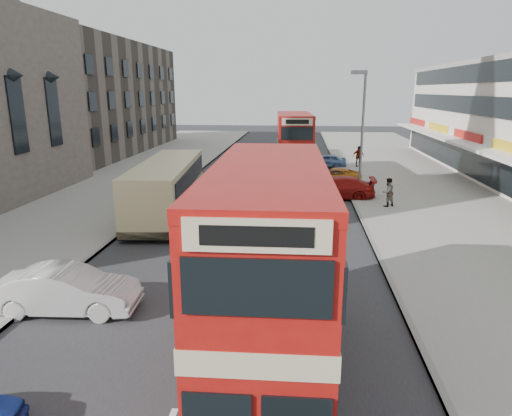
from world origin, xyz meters
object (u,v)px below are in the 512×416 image
at_px(car_left_front, 67,290).
at_px(car_right_c, 326,161).
at_px(bus_main, 269,272).
at_px(bus_second, 294,147).
at_px(car_right_a, 336,188).
at_px(cyclist, 321,179).
at_px(pedestrian_far, 358,156).
at_px(street_lamp, 361,125).
at_px(pedestrian_near, 388,192).
at_px(car_right_b, 334,176).
at_px(coach, 167,186).

relative_size(car_left_front, car_right_c, 1.23).
xyz_separation_m(bus_main, car_left_front, (-6.65, 2.55, -1.96)).
relative_size(bus_second, car_right_a, 1.85).
xyz_separation_m(car_left_front, cyclist, (8.86, 19.33, 0.04)).
height_order(bus_main, pedestrian_far, bus_main).
relative_size(street_lamp, pedestrian_near, 4.65).
xyz_separation_m(bus_second, car_right_b, (3.10, -0.57, -2.07)).
relative_size(street_lamp, car_left_front, 1.80).
bearing_deg(coach, street_lamp, 19.13).
bearing_deg(bus_main, car_right_a, -100.57).
distance_m(coach, pedestrian_far, 21.36).
relative_size(street_lamp, car_right_a, 1.63).
bearing_deg(cyclist, pedestrian_near, -54.80).
bearing_deg(coach, pedestrian_far, 48.09).
bearing_deg(cyclist, pedestrian_far, 66.72).
height_order(car_right_c, pedestrian_near, pedestrian_near).
bearing_deg(pedestrian_near, car_right_b, -100.71).
distance_m(bus_main, car_left_front, 7.39).
height_order(bus_main, car_right_b, bus_main).
distance_m(bus_second, car_right_c, 7.40).
bearing_deg(street_lamp, car_right_b, 103.98).
xyz_separation_m(bus_second, car_right_c, (2.87, 6.52, -2.03)).
distance_m(coach, cyclist, 11.79).
xyz_separation_m(car_left_front, pedestrian_near, (12.64, 14.27, 0.28)).
bearing_deg(pedestrian_near, bus_main, 40.03).
distance_m(car_right_a, cyclist, 2.84).
distance_m(car_right_c, cyclist, 9.54).
bearing_deg(cyclist, bus_second, 122.22).
xyz_separation_m(coach, car_left_front, (0.11, -11.73, -0.93)).
relative_size(car_left_front, car_right_b, 1.09).
height_order(bus_main, pedestrian_near, bus_main).
height_order(car_right_b, pedestrian_far, pedestrian_far).
distance_m(car_left_front, car_right_c, 30.43).
xyz_separation_m(car_right_b, pedestrian_far, (2.69, 7.10, 0.50)).
height_order(street_lamp, coach, street_lamp).
distance_m(bus_main, car_right_b, 24.61).
bearing_deg(pedestrian_far, bus_main, -111.54).
bearing_deg(pedestrian_near, car_right_c, -109.13).
relative_size(pedestrian_far, cyclist, 0.83).
distance_m(street_lamp, car_left_front, 20.61).
distance_m(street_lamp, coach, 12.78).
bearing_deg(car_right_a, car_right_c, -178.13).
xyz_separation_m(bus_second, cyclist, (1.99, -2.98, -1.86)).
relative_size(street_lamp, car_right_c, 2.22).
bearing_deg(car_right_c, bus_main, -8.97).
bearing_deg(street_lamp, cyclist, 133.01).
relative_size(car_left_front, pedestrian_far, 2.42).
bearing_deg(coach, bus_main, -69.85).
distance_m(street_lamp, cyclist, 5.25).
relative_size(car_right_b, pedestrian_far, 2.23).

